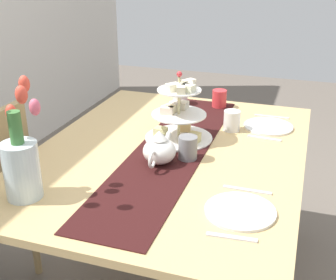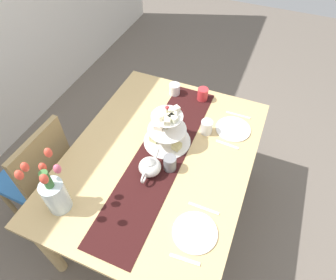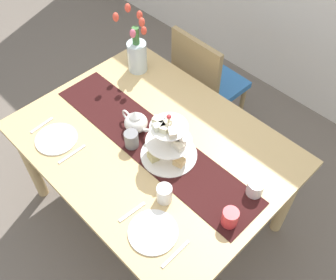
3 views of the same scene
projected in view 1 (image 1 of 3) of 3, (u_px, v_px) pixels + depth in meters
name	position (u px, v px, depth m)	size (l,w,h in m)	color
dining_table	(170.00, 171.00, 1.89)	(1.45, 1.09, 0.73)	tan
table_runner	(171.00, 150.00, 1.85)	(1.35, 0.29, 0.00)	black
tiered_cake_stand	(179.00, 115.00, 1.92)	(0.30, 0.30, 0.30)	beige
teapot	(159.00, 150.00, 1.71)	(0.24, 0.13, 0.14)	white
tulip_vase	(20.00, 160.00, 1.45)	(0.19, 0.18, 0.42)	silver
cream_jug	(180.00, 97.00, 2.38)	(0.08, 0.08, 0.09)	white
dinner_plate_left	(240.00, 211.00, 1.41)	(0.23, 0.23, 0.01)	white
fork_left	(232.00, 237.00, 1.29)	(0.02, 0.15, 0.01)	silver
knife_left	(247.00, 190.00, 1.54)	(0.01, 0.17, 0.01)	silver
dinner_plate_right	(268.00, 126.00, 2.09)	(0.23, 0.23, 0.01)	white
fork_right	(264.00, 138.00, 1.96)	(0.02, 0.15, 0.01)	silver
knife_right	(272.00, 117.00, 2.22)	(0.01, 0.17, 0.01)	silver
mug_grey	(188.00, 148.00, 1.75)	(0.08, 0.08, 0.10)	slate
mug_white_text	(232.00, 121.00, 2.04)	(0.08, 0.08, 0.10)	white
mug_orange	(219.00, 99.00, 2.34)	(0.08, 0.08, 0.10)	red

